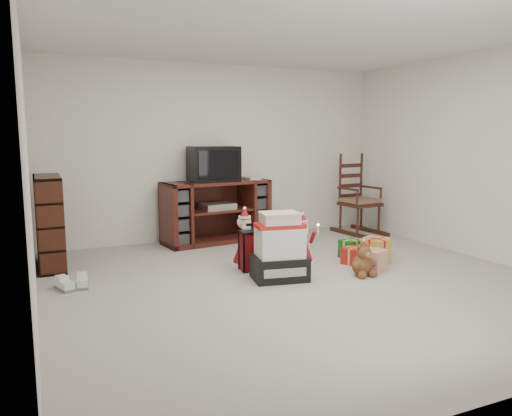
{
  "coord_description": "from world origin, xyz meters",
  "views": [
    {
      "loc": [
        -2.47,
        -4.36,
        1.52
      ],
      "look_at": [
        -0.24,
        0.6,
        0.71
      ],
      "focal_mm": 35.0,
      "sensor_mm": 36.0,
      "label": 1
    }
  ],
  "objects": [
    {
      "name": "mrs_claus_figurine",
      "position": [
        -0.27,
        0.85,
        0.26
      ],
      "size": [
        0.33,
        0.31,
        0.67
      ],
      "color": "maroon",
      "rests_on": "floor"
    },
    {
      "name": "red_suitcase",
      "position": [
        -0.24,
        0.6,
        0.23
      ],
      "size": [
        0.36,
        0.22,
        0.53
      ],
      "rotation": [
        0.0,
        0.0,
        -0.11
      ],
      "color": "maroon",
      "rests_on": "floor"
    },
    {
      "name": "gift_pile",
      "position": [
        -0.16,
        0.18,
        0.31
      ],
      "size": [
        0.62,
        0.49,
        0.7
      ],
      "rotation": [
        0.0,
        0.0,
        -0.17
      ],
      "color": "black",
      "rests_on": "floor"
    },
    {
      "name": "rocking_chair",
      "position": [
        2.06,
        1.92,
        0.43
      ],
      "size": [
        0.6,
        0.89,
        1.26
      ],
      "rotation": [
        0.0,
        0.0,
        0.11
      ],
      "color": "#3D1910",
      "rests_on": "floor"
    },
    {
      "name": "tv_stand",
      "position": [
        -0.13,
        2.2,
        0.43
      ],
      "size": [
        1.57,
        0.73,
        0.86
      ],
      "rotation": [
        0.0,
        0.0,
        0.13
      ],
      "color": "#4C1A15",
      "rests_on": "floor"
    },
    {
      "name": "stocking",
      "position": [
        0.03,
        0.38,
        0.31
      ],
      "size": [
        0.3,
        0.16,
        0.61
      ],
      "primitive_type": null,
      "rotation": [
        0.0,
        0.0,
        -0.13
      ],
      "color": "#0E7F0E",
      "rests_on": "floor"
    },
    {
      "name": "teddy_bear",
      "position": [
        0.72,
        -0.07,
        0.15
      ],
      "size": [
        0.23,
        0.21,
        0.34
      ],
      "color": "brown",
      "rests_on": "floor"
    },
    {
      "name": "santa_figurine",
      "position": [
        0.38,
        0.65,
        0.23
      ],
      "size": [
        0.29,
        0.28,
        0.6
      ],
      "color": "maroon",
      "rests_on": "floor"
    },
    {
      "name": "bookshelf",
      "position": [
        -2.33,
        1.7,
        0.51
      ],
      "size": [
        0.29,
        0.86,
        1.05
      ],
      "color": "#3D1910",
      "rests_on": "floor"
    },
    {
      "name": "sneaker_pair",
      "position": [
        -2.16,
        0.74,
        0.05
      ],
      "size": [
        0.34,
        0.29,
        0.09
      ],
      "rotation": [
        0.0,
        0.0,
        0.17
      ],
      "color": "silver",
      "rests_on": "floor"
    },
    {
      "name": "room",
      "position": [
        0.0,
        0.0,
        1.25
      ],
      "size": [
        5.01,
        5.01,
        2.51
      ],
      "color": "#B1ADA2",
      "rests_on": "ground"
    },
    {
      "name": "crt_television",
      "position": [
        -0.17,
        2.19,
        1.11
      ],
      "size": [
        0.67,
        0.5,
        0.48
      ],
      "rotation": [
        0.0,
        0.0,
        -0.03
      ],
      "color": "black",
      "rests_on": "tv_stand"
    },
    {
      "name": "gift_cluster",
      "position": [
        1.08,
        0.39,
        0.12
      ],
      "size": [
        0.7,
        0.79,
        0.24
      ],
      "color": "#B51914",
      "rests_on": "floor"
    }
  ]
}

